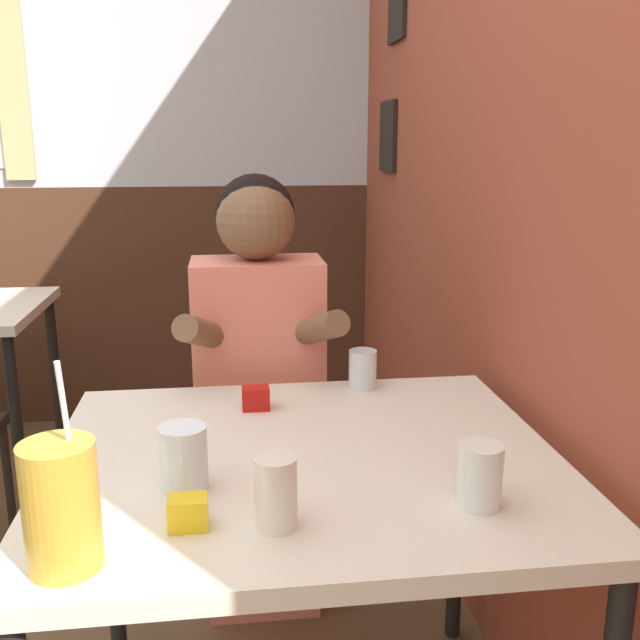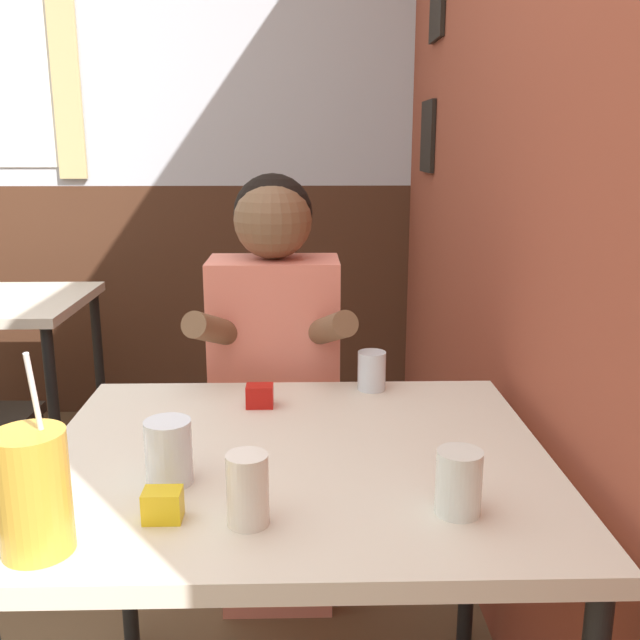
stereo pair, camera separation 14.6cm
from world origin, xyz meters
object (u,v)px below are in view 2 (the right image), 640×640
cocktail_pitcher (33,492)px  background_table (0,324)px  main_table (296,485)px  person_seated (275,390)px

cocktail_pitcher → background_table: bearing=114.0°
main_table → background_table: size_ratio=1.32×
background_table → person_seated: 1.35m
main_table → background_table: bearing=129.0°
background_table → cocktail_pitcher: cocktail_pitcher is taller
background_table → person_seated: (1.07, -0.82, 0.02)m
background_table → cocktail_pitcher: size_ratio=2.39×
background_table → person_seated: person_seated is taller
main_table → background_table: same height
person_seated → cocktail_pitcher: bearing=-108.8°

